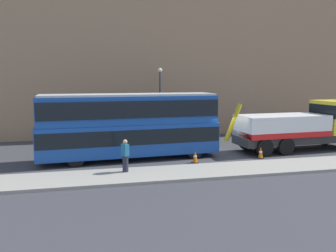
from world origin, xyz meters
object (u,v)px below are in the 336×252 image
Objects in this scene: recovery_tow_truck at (304,125)px; traffic_cone_midway at (261,153)px; traffic_cone_near_bus at (195,157)px; street_lamp at (160,97)px; double_decker_bus at (130,123)px; pedestrian_onlooker at (125,156)px.

recovery_tow_truck is 4.69m from traffic_cone_midway.
recovery_tow_truck reaches higher than traffic_cone_near_bus.
traffic_cone_midway is 9.87m from street_lamp.
street_lamp is at bearing 93.08° from traffic_cone_near_bus.
traffic_cone_midway is at bearing -15.37° from double_decker_bus.
traffic_cone_near_bus is (3.66, -1.90, -1.89)m from double_decker_bus.
pedestrian_onlooker is at bearing -159.78° from traffic_cone_near_bus.
pedestrian_onlooker is 4.62m from traffic_cone_near_bus.
pedestrian_onlooker is 10.85m from street_lamp.
street_lamp is (-0.44, 8.26, 3.13)m from traffic_cone_near_bus.
traffic_cone_near_bus is 1.00× the size of traffic_cone_midway.
recovery_tow_truck is 11.10m from street_lamp.
traffic_cone_near_bus is 8.84m from street_lamp.
double_decker_bus reaches higher than pedestrian_onlooker.
recovery_tow_truck is at bearing -11.16° from pedestrian_onlooker.
recovery_tow_truck is at bearing 22.23° from traffic_cone_midway.
double_decker_bus is 15.49× the size of traffic_cone_near_bus.
street_lamp is (-8.97, 6.33, 1.71)m from recovery_tow_truck.
street_lamp reaches higher than traffic_cone_midway.
street_lamp is (-4.82, 8.02, 3.13)m from traffic_cone_midway.
recovery_tow_truck is 12.19m from double_decker_bus.
pedestrian_onlooker is 8.89m from traffic_cone_midway.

